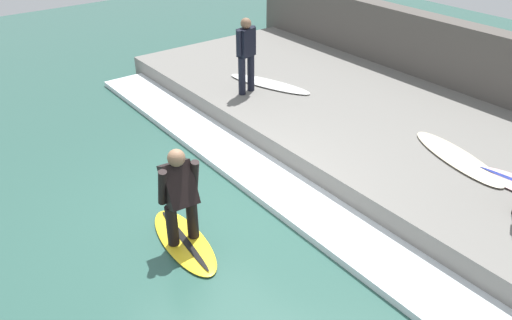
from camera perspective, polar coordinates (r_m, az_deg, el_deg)
ground_plane at (r=7.48m, az=-4.70°, el=-6.44°), size 28.00×28.00×0.00m
concrete_ledge at (r=9.66m, az=14.82°, el=3.23°), size 4.40×12.27×0.43m
back_wall at (r=11.33m, az=23.26°, el=9.49°), size 0.50×12.88×1.74m
wave_foam_crest at (r=8.03m, az=2.44°, el=-3.01°), size 0.95×11.65×0.11m
surfboard_riding at (r=7.04m, az=-8.22°, el=-9.15°), size 0.71×1.67×0.07m
surfer_riding at (r=6.56m, az=-8.73°, el=-3.68°), size 0.55×0.49×1.42m
surfer_waiting_near at (r=10.16m, az=-1.13°, el=12.27°), size 0.51×0.29×1.54m
surfboard_waiting_near at (r=10.81m, az=1.51°, el=8.70°), size 1.06×2.02×0.06m
surfboard_spare at (r=8.63m, az=22.03°, el=0.28°), size 1.02×1.99×0.06m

